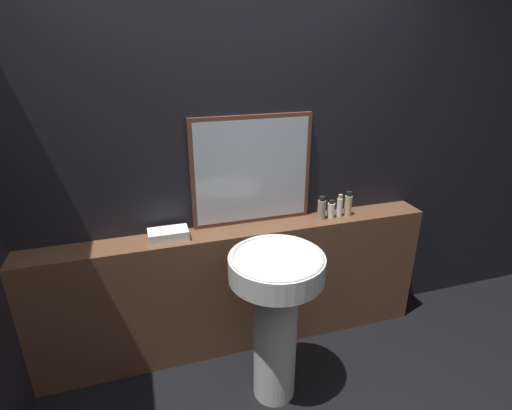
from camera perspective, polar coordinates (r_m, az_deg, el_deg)
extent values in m
cube|color=black|center=(2.51, -3.61, 5.25)|extent=(8.00, 0.06, 2.50)
cube|color=brown|center=(2.74, -2.49, -11.90)|extent=(2.60, 0.22, 0.89)
cylinder|color=silver|center=(2.42, 2.73, -18.44)|extent=(0.25, 0.25, 0.81)
cylinder|color=silver|center=(2.14, 2.96, -8.90)|extent=(0.52, 0.52, 0.13)
torus|color=silver|center=(2.11, 3.00, -7.39)|extent=(0.50, 0.50, 0.02)
cube|color=#563323|center=(2.50, -0.58, 4.89)|extent=(0.77, 0.03, 0.70)
cube|color=#B2BCC6|center=(2.49, -0.52, 4.83)|extent=(0.72, 0.02, 0.65)
cube|color=white|center=(2.45, -12.42, -4.13)|extent=(0.24, 0.13, 0.06)
cylinder|color=gray|center=(2.68, 9.34, -0.66)|extent=(0.05, 0.05, 0.13)
cylinder|color=black|center=(2.65, 9.45, 0.90)|extent=(0.04, 0.04, 0.03)
cylinder|color=white|center=(2.71, 10.67, -0.76)|extent=(0.05, 0.05, 0.10)
cylinder|color=black|center=(2.69, 10.76, 0.44)|extent=(0.03, 0.03, 0.02)
cylinder|color=white|center=(2.74, 11.85, -0.34)|extent=(0.04, 0.04, 0.13)
cylinder|color=tan|center=(2.71, 11.98, 1.18)|extent=(0.03, 0.03, 0.03)
cylinder|color=#C6B284|center=(2.77, 13.02, -0.08)|extent=(0.05, 0.05, 0.14)
cylinder|color=black|center=(2.73, 13.17, 1.57)|extent=(0.04, 0.04, 0.03)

